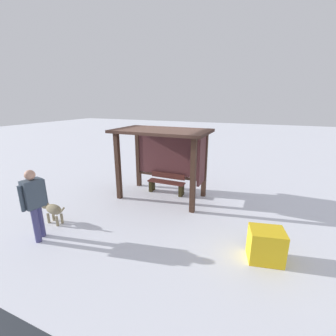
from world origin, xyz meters
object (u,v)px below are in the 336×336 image
object	(u,v)px
bench_left_inside	(167,184)
person_walking	(34,200)
bus_shelter	(167,147)
grit_bin	(266,245)
dog	(52,209)

from	to	relation	value
bench_left_inside	person_walking	distance (m)	4.35
bus_shelter	grit_bin	distance (m)	4.34
dog	grit_bin	world-z (taller)	grit_bin
bus_shelter	person_walking	size ratio (longest dim) A/B	1.75
bus_shelter	person_walking	bearing A→B (deg)	-115.76
person_walking	grit_bin	bearing A→B (deg)	14.84
bus_shelter	dog	size ratio (longest dim) A/B	3.50
person_walking	dog	size ratio (longest dim) A/B	1.99
person_walking	grit_bin	xyz separation A→B (m)	(5.13, 1.36, -0.70)
bench_left_inside	person_walking	size ratio (longest dim) A/B	0.78
bus_shelter	person_walking	world-z (taller)	bus_shelter
grit_bin	bus_shelter	bearing A→B (deg)	144.34
person_walking	bus_shelter	bearing A→B (deg)	64.24
person_walking	dog	xyz separation A→B (m)	(-0.35, 0.70, -0.65)
bus_shelter	grit_bin	world-z (taller)	bus_shelter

